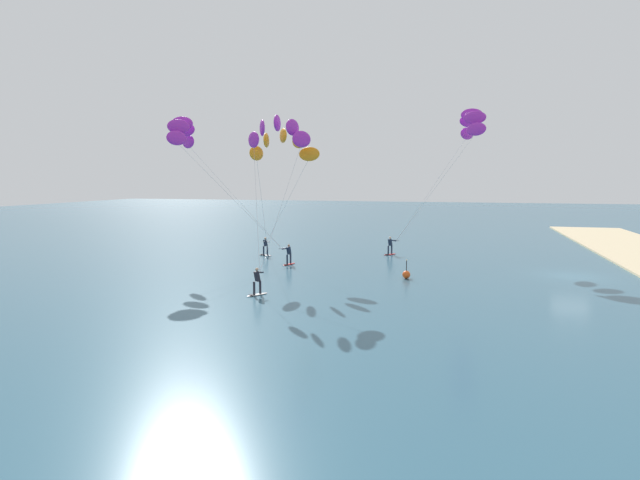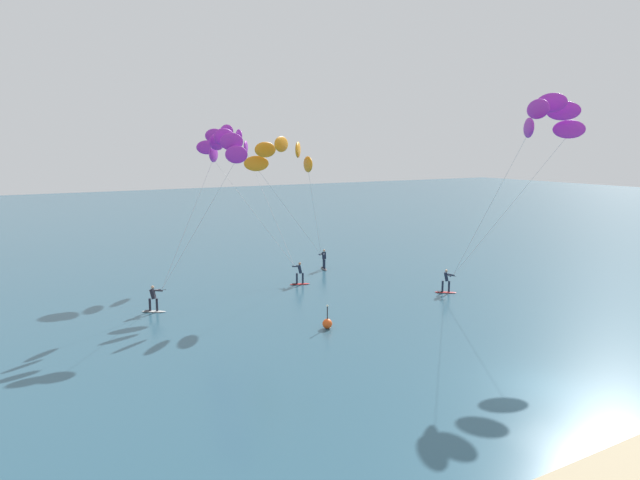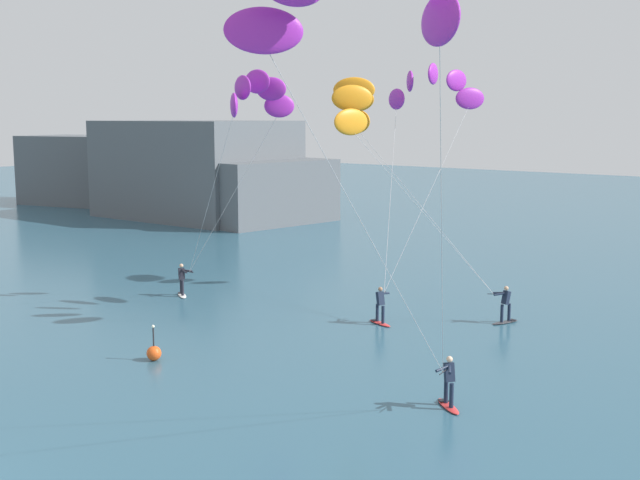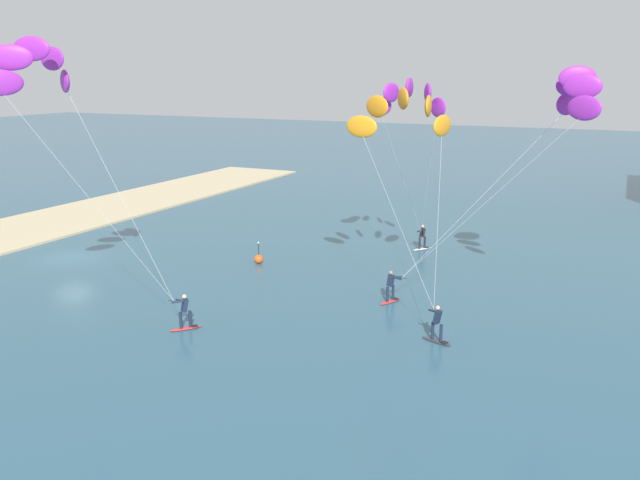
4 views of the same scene
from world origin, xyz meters
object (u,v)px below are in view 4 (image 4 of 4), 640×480
Objects in this scene: kitesurfer_far_out at (404,120)px; kitesurfer_downwind at (568,101)px; marker_buoy at (259,259)px; kitesurfer_mid_water at (410,105)px; kitesurfer_nearshore at (39,75)px.

kitesurfer_far_out is 0.91× the size of kitesurfer_downwind.
kitesurfer_far_out reaches higher than marker_buoy.
kitesurfer_mid_water is 8.15× the size of marker_buoy.
kitesurfer_mid_water is 13.00m from marker_buoy.
kitesurfer_mid_water reaches higher than kitesurfer_far_out.
kitesurfer_nearshore is 17.00m from marker_buoy.
kitesurfer_nearshore is 19.69m from kitesurfer_mid_water.
kitesurfer_downwind is at bearing 97.92° from kitesurfer_far_out.
kitesurfer_downwind is (-1.05, 7.58, 1.01)m from kitesurfer_far_out.
kitesurfer_nearshore is 9.50× the size of marker_buoy.
kitesurfer_nearshore is 1.11× the size of kitesurfer_downwind.
kitesurfer_nearshore is at bearing -18.06° from marker_buoy.
kitesurfer_far_out is at bearing 77.08° from marker_buoy.
kitesurfer_mid_water is at bearing 140.29° from kitesurfer_nearshore.
kitesurfer_downwind is at bearing 86.01° from marker_buoy.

